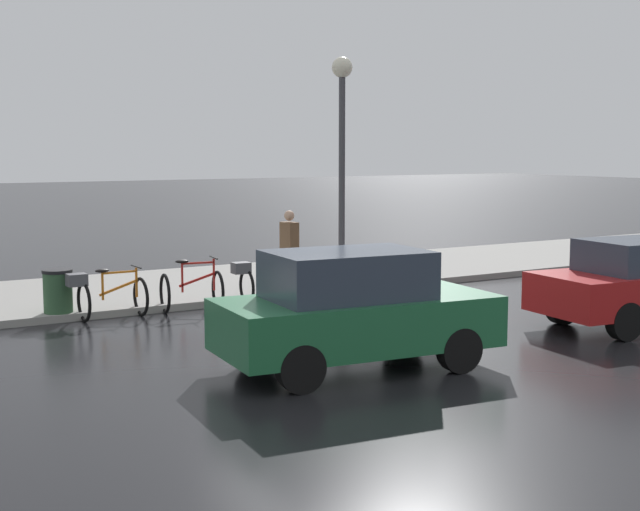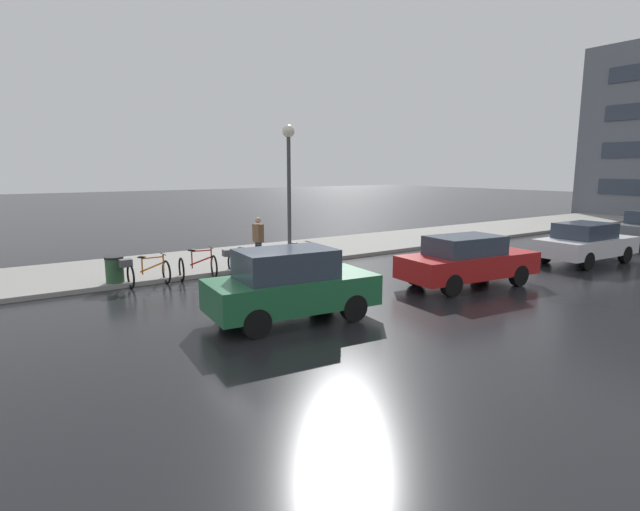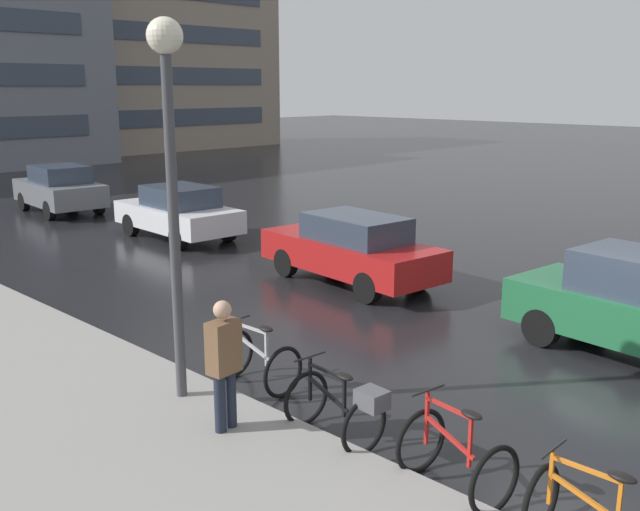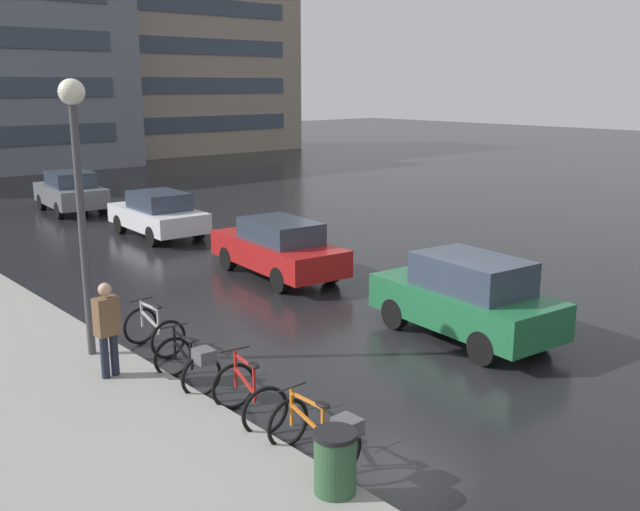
{
  "view_description": "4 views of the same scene",
  "coord_description": "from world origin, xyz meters",
  "px_view_note": "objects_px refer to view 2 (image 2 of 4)",
  "views": [
    {
      "loc": [
        12.18,
        -6.92,
        3.11
      ],
      "look_at": [
        -1.7,
        1.56,
        1.14
      ],
      "focal_mm": 50.0,
      "sensor_mm": 36.0,
      "label": 1
    },
    {
      "loc": [
        11.57,
        -6.01,
        3.51
      ],
      "look_at": [
        -0.16,
        2.21,
        1.01
      ],
      "focal_mm": 28.0,
      "sensor_mm": 36.0,
      "label": 2
    },
    {
      "loc": [
        -9.36,
        -3.97,
        4.24
      ],
      "look_at": [
        -1.96,
        3.18,
        1.79
      ],
      "focal_mm": 40.0,
      "sensor_mm": 36.0,
      "label": 3
    },
    {
      "loc": [
        -9.13,
        -8.39,
        4.95
      ],
      "look_at": [
        -0.23,
        1.8,
        1.7
      ],
      "focal_mm": 40.0,
      "sensor_mm": 36.0,
      "label": 4
    }
  ],
  "objects_px": {
    "streetlamp": "(289,167)",
    "bicycle_nearest": "(144,271)",
    "car_red": "(467,260)",
    "car_white": "(586,243)",
    "bicycle_third": "(242,259)",
    "car_green": "(290,285)",
    "bicycle_farthest": "(299,257)",
    "pedestrian": "(258,238)",
    "trash_bin": "(115,272)",
    "bicycle_second": "(198,267)"
  },
  "relations": [
    {
      "from": "pedestrian",
      "to": "car_red",
      "type": "bearing_deg",
      "value": 29.58
    },
    {
      "from": "bicycle_third",
      "to": "car_green",
      "type": "relative_size",
      "value": 0.34
    },
    {
      "from": "bicycle_second",
      "to": "car_white",
      "type": "xyz_separation_m",
      "value": [
        5.59,
        12.99,
        0.35
      ]
    },
    {
      "from": "car_red",
      "to": "streetlamp",
      "type": "height_order",
      "value": "streetlamp"
    },
    {
      "from": "car_white",
      "to": "pedestrian",
      "type": "relative_size",
      "value": 2.35
    },
    {
      "from": "pedestrian",
      "to": "bicycle_farthest",
      "type": "bearing_deg",
      "value": 34.69
    },
    {
      "from": "car_white",
      "to": "bicycle_third",
      "type": "bearing_deg",
      "value": -116.31
    },
    {
      "from": "car_white",
      "to": "pedestrian",
      "type": "bearing_deg",
      "value": -122.42
    },
    {
      "from": "bicycle_nearest",
      "to": "trash_bin",
      "type": "relative_size",
      "value": 1.5
    },
    {
      "from": "car_green",
      "to": "car_red",
      "type": "bearing_deg",
      "value": 89.24
    },
    {
      "from": "bicycle_nearest",
      "to": "car_red",
      "type": "bearing_deg",
      "value": 55.47
    },
    {
      "from": "car_white",
      "to": "streetlamp",
      "type": "distance_m",
      "value": 11.45
    },
    {
      "from": "car_green",
      "to": "trash_bin",
      "type": "distance_m",
      "value": 6.4
    },
    {
      "from": "car_green",
      "to": "pedestrian",
      "type": "relative_size",
      "value": 2.28
    },
    {
      "from": "bicycle_farthest",
      "to": "car_red",
      "type": "distance_m",
      "value": 5.82
    },
    {
      "from": "bicycle_third",
      "to": "car_red",
      "type": "bearing_deg",
      "value": 40.69
    },
    {
      "from": "bicycle_nearest",
      "to": "streetlamp",
      "type": "height_order",
      "value": "streetlamp"
    },
    {
      "from": "bicycle_nearest",
      "to": "pedestrian",
      "type": "xyz_separation_m",
      "value": [
        -0.91,
        4.37,
        0.52
      ]
    },
    {
      "from": "streetlamp",
      "to": "bicycle_nearest",
      "type": "bearing_deg",
      "value": -82.72
    },
    {
      "from": "car_white",
      "to": "trash_bin",
      "type": "distance_m",
      "value": 16.56
    },
    {
      "from": "bicycle_nearest",
      "to": "car_green",
      "type": "bearing_deg",
      "value": 18.56
    },
    {
      "from": "car_red",
      "to": "car_white",
      "type": "relative_size",
      "value": 1.08
    },
    {
      "from": "car_red",
      "to": "bicycle_third",
      "type": "bearing_deg",
      "value": -139.31
    },
    {
      "from": "bicycle_second",
      "to": "bicycle_third",
      "type": "distance_m",
      "value": 1.59
    },
    {
      "from": "bicycle_nearest",
      "to": "car_red",
      "type": "distance_m",
      "value": 9.74
    },
    {
      "from": "bicycle_second",
      "to": "streetlamp",
      "type": "xyz_separation_m",
      "value": [
        -0.75,
        3.89,
        3.16
      ]
    },
    {
      "from": "car_green",
      "to": "streetlamp",
      "type": "distance_m",
      "value": 7.7
    },
    {
      "from": "bicycle_third",
      "to": "trash_bin",
      "type": "relative_size",
      "value": 1.51
    },
    {
      "from": "bicycle_farthest",
      "to": "trash_bin",
      "type": "bearing_deg",
      "value": -97.69
    },
    {
      "from": "pedestrian",
      "to": "trash_bin",
      "type": "height_order",
      "value": "pedestrian"
    },
    {
      "from": "bicycle_second",
      "to": "car_green",
      "type": "xyz_separation_m",
      "value": [
        5.39,
        0.14,
        0.43
      ]
    },
    {
      "from": "bicycle_second",
      "to": "pedestrian",
      "type": "relative_size",
      "value": 0.67
    },
    {
      "from": "bicycle_farthest",
      "to": "trash_bin",
      "type": "xyz_separation_m",
      "value": [
        -0.81,
        -6.01,
        0.06
      ]
    },
    {
      "from": "bicycle_farthest",
      "to": "car_white",
      "type": "relative_size",
      "value": 0.27
    },
    {
      "from": "bicycle_nearest",
      "to": "trash_bin",
      "type": "height_order",
      "value": "bicycle_nearest"
    },
    {
      "from": "car_white",
      "to": "trash_bin",
      "type": "xyz_separation_m",
      "value": [
        -6.05,
        -15.42,
        -0.3
      ]
    },
    {
      "from": "car_green",
      "to": "trash_bin",
      "type": "height_order",
      "value": "car_green"
    },
    {
      "from": "bicycle_second",
      "to": "bicycle_third",
      "type": "bearing_deg",
      "value": 91.7
    },
    {
      "from": "car_red",
      "to": "streetlamp",
      "type": "xyz_separation_m",
      "value": [
        -6.23,
        -2.44,
        2.8
      ]
    },
    {
      "from": "bicycle_third",
      "to": "trash_bin",
      "type": "bearing_deg",
      "value": -95.83
    },
    {
      "from": "streetlamp",
      "to": "pedestrian",
      "type": "bearing_deg",
      "value": -99.41
    },
    {
      "from": "trash_bin",
      "to": "car_red",
      "type": "bearing_deg",
      "value": 55.88
    },
    {
      "from": "bicycle_third",
      "to": "car_white",
      "type": "height_order",
      "value": "car_white"
    },
    {
      "from": "bicycle_second",
      "to": "bicycle_third",
      "type": "xyz_separation_m",
      "value": [
        -0.05,
        1.59,
        0.06
      ]
    },
    {
      "from": "car_green",
      "to": "bicycle_farthest",
      "type": "bearing_deg",
      "value": 145.59
    },
    {
      "from": "bicycle_nearest",
      "to": "car_white",
      "type": "distance_m",
      "value": 15.73
    },
    {
      "from": "bicycle_nearest",
      "to": "pedestrian",
      "type": "distance_m",
      "value": 4.49
    },
    {
      "from": "car_green",
      "to": "trash_bin",
      "type": "bearing_deg",
      "value": -156.35
    },
    {
      "from": "bicycle_nearest",
      "to": "car_green",
      "type": "relative_size",
      "value": 0.34
    },
    {
      "from": "pedestrian",
      "to": "streetlamp",
      "type": "xyz_separation_m",
      "value": [
        0.2,
        1.21,
        2.57
      ]
    }
  ]
}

